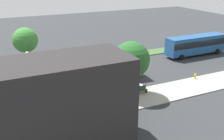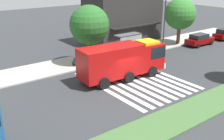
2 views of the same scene
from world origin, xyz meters
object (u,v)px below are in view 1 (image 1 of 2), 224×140
bench_near_shelter (116,95)px  street_lamp (30,78)px  transit_bus (196,44)px  fire_hydrant (195,76)px  median_tree_far_west (25,40)px  parked_car_west (75,91)px  bench_west_of_shelter (141,90)px  fire_truck (108,66)px  sidewalk_tree_west (131,60)px  bus_stop_shelter (84,91)px

bench_near_shelter → street_lamp: street_lamp is taller
transit_bus → fire_hydrant: size_ratio=16.67×
bench_near_shelter → median_tree_far_west: median_tree_far_west is taller
transit_bus → street_lamp: bearing=-163.3°
bench_near_shelter → median_tree_far_west: bearing=-61.9°
parked_car_west → bench_near_shelter: parked_car_west is taller
bench_near_shelter → bench_west_of_shelter: bearing=180.0°
transit_bus → bench_west_of_shelter: bearing=-150.4°
median_tree_far_west → fire_hydrant: size_ratio=9.26×
street_lamp → fire_truck: bearing=-155.0°
bench_near_shelter → fire_hydrant: bearing=-176.2°
parked_car_west → bench_near_shelter: (-4.18, 2.56, -0.32)m
sidewalk_tree_west → median_tree_far_west: sidewalk_tree_west is taller
bus_stop_shelter → fire_hydrant: 16.82m
median_tree_far_west → bench_west_of_shelter: bearing=127.4°
fire_truck → bus_stop_shelter: fire_truck is taller
bench_west_of_shelter → sidewalk_tree_west: size_ratio=0.24×
parked_car_west → median_tree_far_west: size_ratio=0.71×
parked_car_west → median_tree_far_west: bearing=-73.1°
bus_stop_shelter → median_tree_far_west: 15.28m
fire_truck → bench_near_shelter: 6.35m
bench_near_shelter → sidewalk_tree_west: 4.49m
bus_stop_shelter → street_lamp: (5.45, -0.74, 2.21)m
street_lamp → fire_hydrant: bearing=-179.7°
fire_hydrant → parked_car_west: bearing=-5.7°
fire_truck → bus_stop_shelter: bearing=50.3°
parked_car_west → median_tree_far_west: median_tree_far_west is taller
fire_truck → bench_west_of_shelter: bearing=109.8°
street_lamp → median_tree_far_west: bearing=-97.0°
transit_bus → median_tree_far_west: (28.42, -4.72, 2.65)m
bench_west_of_shelter → sidewalk_tree_west: 4.15m
sidewalk_tree_west → median_tree_far_west: bearing=-55.1°
median_tree_far_west → street_lamp: bearing=83.0°
parked_car_west → bus_stop_shelter: size_ratio=1.31×
bench_west_of_shelter → street_lamp: street_lamp is taller
street_lamp → bench_west_of_shelter: bearing=176.6°
bus_stop_shelter → street_lamp: 5.93m
parked_car_west → bench_west_of_shelter: parked_car_west is taller
street_lamp → sidewalk_tree_west: bearing=178.0°
transit_bus → bench_near_shelter: size_ratio=7.29×
bus_stop_shelter → transit_bus: bearing=-158.3°
bench_west_of_shelter → bench_near_shelter: bearing=0.0°
sidewalk_tree_west → bus_stop_shelter: bearing=3.1°
street_lamp → median_tree_far_west: (-1.69, -13.80, 0.65)m
parked_car_west → sidewalk_tree_west: size_ratio=0.69×
transit_bus → bench_near_shelter: bearing=-154.6°
parked_car_west → street_lamp: street_lamp is taller
street_lamp → sidewalk_tree_west: street_lamp is taller
fire_truck → street_lamp: (11.14, 5.20, 2.12)m
transit_bus → bus_stop_shelter: bearing=-158.4°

